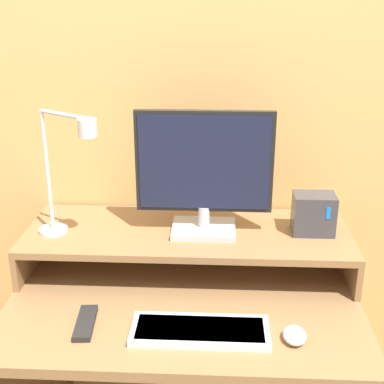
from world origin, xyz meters
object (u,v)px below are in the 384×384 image
object	(u,v)px
keyboard	(200,330)
mouse	(295,335)
monitor	(204,172)
remote_control	(85,323)
desk_lamp	(67,168)
router_dock	(313,214)

from	to	relation	value
keyboard	mouse	bearing A→B (deg)	-4.01
monitor	remote_control	size ratio (longest dim) A/B	2.68
monitor	keyboard	xyz separation A→B (m)	(0.00, -0.35, -0.32)
mouse	keyboard	bearing A→B (deg)	175.99
monitor	mouse	world-z (taller)	monitor
desk_lamp	remote_control	world-z (taller)	desk_lamp
monitor	mouse	bearing A→B (deg)	-56.47
remote_control	mouse	bearing A→B (deg)	-3.97
mouse	remote_control	xyz separation A→B (m)	(-0.55, 0.04, -0.01)
router_dock	mouse	world-z (taller)	router_dock
keyboard	remote_control	size ratio (longest dim) A/B	2.33
desk_lamp	mouse	distance (m)	0.79
desk_lamp	router_dock	xyz separation A→B (m)	(0.74, 0.08, -0.17)
desk_lamp	remote_control	xyz separation A→B (m)	(0.09, -0.26, -0.35)
remote_control	router_dock	bearing A→B (deg)	27.77
mouse	remote_control	world-z (taller)	mouse
monitor	remote_control	bearing A→B (deg)	-132.66
monitor	remote_control	world-z (taller)	monitor
keyboard	mouse	world-z (taller)	mouse
router_dock	keyboard	world-z (taller)	router_dock
router_dock	keyboard	bearing A→B (deg)	-133.04
router_dock	keyboard	distance (m)	0.53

